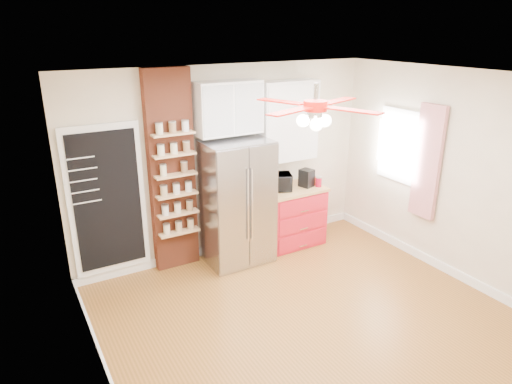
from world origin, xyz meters
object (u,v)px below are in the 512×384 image
red_cabinet (292,216)px  toaster_oven (276,182)px  fridge (236,202)px  pantry_jar_oats (163,170)px  canister_left (319,182)px  ceiling_fan (315,106)px  coffee_maker (306,178)px

red_cabinet → toaster_oven: size_ratio=2.12×
fridge → toaster_oven: fridge is taller
pantry_jar_oats → fridge: bearing=-8.8°
red_cabinet → canister_left: size_ratio=6.70×
fridge → ceiling_fan: size_ratio=1.25×
canister_left → red_cabinet: bearing=158.3°
pantry_jar_oats → coffee_maker: bearing=-3.9°
coffee_maker → toaster_oven: bearing=151.4°
fridge → red_cabinet: size_ratio=1.86×
ceiling_fan → fridge: bearing=91.8°
fridge → toaster_oven: 0.73m
toaster_oven → coffee_maker: (0.48, -0.10, 0.01)m
fridge → toaster_oven: bearing=8.0°
toaster_oven → pantry_jar_oats: size_ratio=3.15×
canister_left → coffee_maker: bearing=147.0°
toaster_oven → pantry_jar_oats: pantry_jar_oats is taller
fridge → pantry_jar_oats: fridge is taller
red_cabinet → pantry_jar_oats: bearing=177.1°
canister_left → pantry_jar_oats: (-2.30, 0.25, 0.47)m
fridge → coffee_maker: 1.20m
fridge → red_cabinet: fridge is taller
fridge → ceiling_fan: 2.25m
coffee_maker → canister_left: 0.19m
ceiling_fan → canister_left: size_ratio=9.98×
fridge → canister_left: (1.34, -0.10, 0.10)m
coffee_maker → canister_left: coffee_maker is taller
coffee_maker → pantry_jar_oats: bearing=158.8°
toaster_oven → ceiling_fan: bearing=-88.1°
fridge → canister_left: 1.35m
canister_left → toaster_oven: bearing=162.8°
ceiling_fan → pantry_jar_oats: size_ratio=9.95×
fridge → coffee_maker: size_ratio=6.62×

